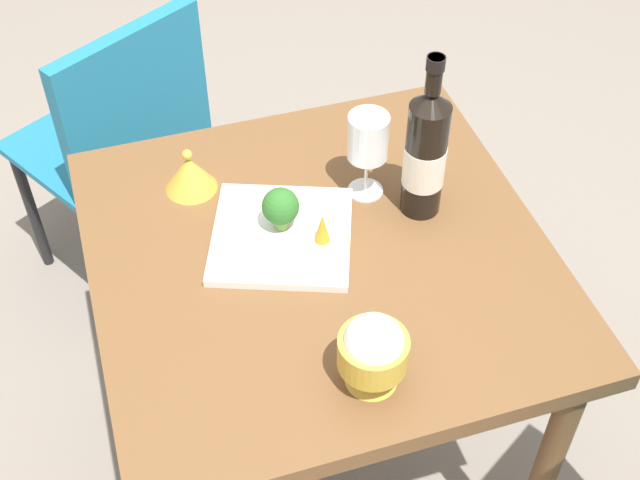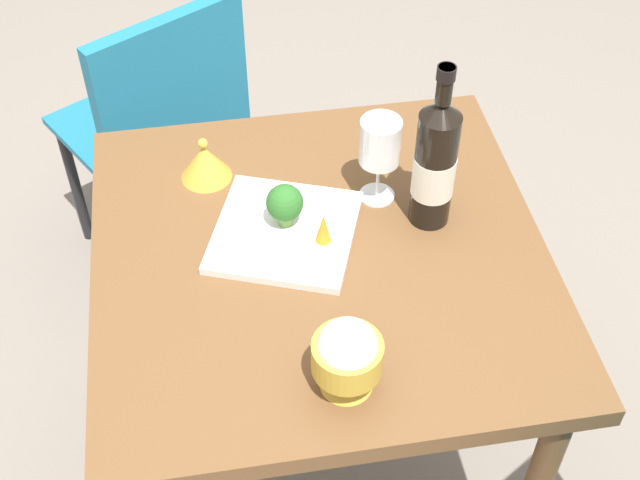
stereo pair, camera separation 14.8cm
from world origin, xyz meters
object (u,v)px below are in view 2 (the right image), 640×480
at_px(wine_glass, 380,144).
at_px(chair_by_wall, 163,118).
at_px(rice_bowl_lid, 205,161).
at_px(wine_bottle, 435,163).
at_px(broccoli_floret, 285,203).
at_px(serving_plate, 285,232).
at_px(rice_bowl, 347,356).
at_px(carrot_garnish_left, 323,228).

bearing_deg(wine_glass, chair_by_wall, -54.96).
height_order(chair_by_wall, rice_bowl_lid, chair_by_wall).
distance_m(wine_bottle, broccoli_floret, 0.28).
distance_m(chair_by_wall, rice_bowl_lid, 0.55).
distance_m(chair_by_wall, serving_plate, 0.74).
height_order(chair_by_wall, wine_bottle, wine_bottle).
xyz_separation_m(rice_bowl, rice_bowl_lid, (0.18, -0.53, -0.04)).
height_order(rice_bowl, broccoli_floret, rice_bowl).
bearing_deg(rice_bowl, wine_bottle, -122.71).
distance_m(rice_bowl, serving_plate, 0.35).
bearing_deg(chair_by_wall, broccoli_floret, -100.82).
bearing_deg(serving_plate, wine_bottle, -179.48).
relative_size(wine_glass, broccoli_floret, 2.09).
bearing_deg(carrot_garnish_left, wine_bottle, -168.36).
distance_m(serving_plate, carrot_garnish_left, 0.09).
bearing_deg(rice_bowl_lid, carrot_garnish_left, 130.88).
distance_m(serving_plate, broccoli_floret, 0.06).
relative_size(wine_bottle, rice_bowl, 2.37).
xyz_separation_m(serving_plate, carrot_garnish_left, (-0.07, 0.04, 0.04)).
distance_m(broccoli_floret, carrot_garnish_left, 0.08).
xyz_separation_m(wine_bottle, wine_glass, (0.08, -0.07, -0.00)).
xyz_separation_m(chair_by_wall, rice_bowl_lid, (-0.10, 0.48, 0.25)).
xyz_separation_m(wine_glass, rice_bowl_lid, (0.32, -0.11, -0.09)).
xyz_separation_m(wine_glass, broccoli_floret, (0.18, 0.06, -0.06)).
bearing_deg(rice_bowl, serving_plate, -81.49).
bearing_deg(carrot_garnish_left, broccoli_floret, -41.41).
bearing_deg(rice_bowl, carrot_garnish_left, -92.68).
height_order(rice_bowl, carrot_garnish_left, rice_bowl).
distance_m(wine_bottle, carrot_garnish_left, 0.23).
bearing_deg(wine_glass, broccoli_floret, 18.23).
relative_size(chair_by_wall, broccoli_floret, 9.91).
height_order(wine_bottle, wine_glass, wine_bottle).
relative_size(wine_bottle, carrot_garnish_left, 5.43).
bearing_deg(rice_bowl_lid, serving_plate, 125.04).
xyz_separation_m(wine_bottle, serving_plate, (0.27, 0.00, -0.13)).
bearing_deg(carrot_garnish_left, chair_by_wall, -67.57).
bearing_deg(wine_glass, carrot_garnish_left, 42.95).
relative_size(wine_glass, rice_bowl, 1.26).
bearing_deg(serving_plate, carrot_garnish_left, 148.39).
relative_size(wine_bottle, serving_plate, 1.04).
height_order(serving_plate, carrot_garnish_left, carrot_garnish_left).
bearing_deg(rice_bowl, chair_by_wall, -74.59).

